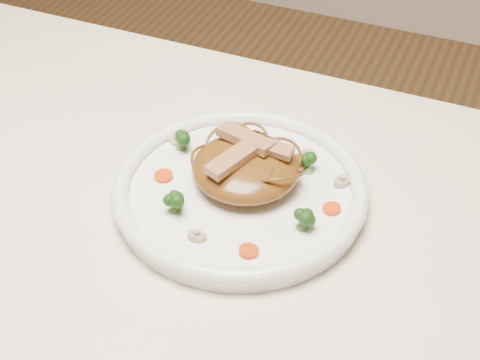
% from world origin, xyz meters
% --- Properties ---
extents(table, '(1.20, 0.80, 0.75)m').
position_xyz_m(table, '(0.00, 0.00, 0.65)').
color(table, white).
rests_on(table, ground).
extents(plate, '(0.35, 0.35, 0.02)m').
position_xyz_m(plate, '(0.08, 0.10, 0.76)').
color(plate, white).
rests_on(plate, table).
extents(noodle_mound, '(0.15, 0.15, 0.04)m').
position_xyz_m(noodle_mound, '(0.08, 0.12, 0.79)').
color(noodle_mound, brown).
rests_on(noodle_mound, plate).
extents(chicken_a, '(0.06, 0.02, 0.01)m').
position_xyz_m(chicken_a, '(0.10, 0.13, 0.81)').
color(chicken_a, tan).
rests_on(chicken_a, noodle_mound).
extents(chicken_b, '(0.08, 0.04, 0.01)m').
position_xyz_m(chicken_b, '(0.07, 0.14, 0.81)').
color(chicken_b, tan).
rests_on(chicken_b, noodle_mound).
extents(chicken_c, '(0.05, 0.07, 0.01)m').
position_xyz_m(chicken_c, '(0.07, 0.10, 0.81)').
color(chicken_c, tan).
rests_on(chicken_c, noodle_mound).
extents(broccoli_0, '(0.03, 0.03, 0.03)m').
position_xyz_m(broccoli_0, '(0.14, 0.16, 0.78)').
color(broccoli_0, '#17470E').
rests_on(broccoli_0, plate).
extents(broccoli_1, '(0.03, 0.03, 0.03)m').
position_xyz_m(broccoli_1, '(-0.02, 0.14, 0.78)').
color(broccoli_1, '#17470E').
rests_on(broccoli_1, plate).
extents(broccoli_2, '(0.03, 0.03, 0.03)m').
position_xyz_m(broccoli_2, '(0.03, 0.04, 0.78)').
color(broccoli_2, '#17470E').
rests_on(broccoli_2, plate).
extents(broccoli_3, '(0.02, 0.02, 0.03)m').
position_xyz_m(broccoli_3, '(0.17, 0.07, 0.78)').
color(broccoli_3, '#17470E').
rests_on(broccoli_3, plate).
extents(carrot_0, '(0.02, 0.02, 0.00)m').
position_xyz_m(carrot_0, '(0.13, 0.17, 0.77)').
color(carrot_0, '#C73A07').
rests_on(carrot_0, plate).
extents(carrot_1, '(0.03, 0.03, 0.00)m').
position_xyz_m(carrot_1, '(-0.01, 0.08, 0.77)').
color(carrot_1, '#C73A07').
rests_on(carrot_1, plate).
extents(carrot_2, '(0.03, 0.03, 0.00)m').
position_xyz_m(carrot_2, '(0.19, 0.11, 0.77)').
color(carrot_2, '#C73A07').
rests_on(carrot_2, plate).
extents(carrot_3, '(0.02, 0.02, 0.00)m').
position_xyz_m(carrot_3, '(0.04, 0.20, 0.77)').
color(carrot_3, '#C73A07').
rests_on(carrot_3, plate).
extents(carrot_4, '(0.03, 0.03, 0.00)m').
position_xyz_m(carrot_4, '(0.13, 0.01, 0.77)').
color(carrot_4, '#C73A07').
rests_on(carrot_4, plate).
extents(mushroom_0, '(0.02, 0.02, 0.01)m').
position_xyz_m(mushroom_0, '(0.07, 0.01, 0.77)').
color(mushroom_0, '#BCAD8D').
rests_on(mushroom_0, plate).
extents(mushroom_1, '(0.03, 0.03, 0.01)m').
position_xyz_m(mushroom_1, '(0.19, 0.16, 0.77)').
color(mushroom_1, '#BCAD8D').
rests_on(mushroom_1, plate).
extents(mushroom_2, '(0.03, 0.03, 0.01)m').
position_xyz_m(mushroom_2, '(-0.03, 0.15, 0.77)').
color(mushroom_2, '#BCAD8D').
rests_on(mushroom_2, plate).
extents(mushroom_3, '(0.04, 0.04, 0.01)m').
position_xyz_m(mushroom_3, '(0.13, 0.19, 0.77)').
color(mushroom_3, '#BCAD8D').
rests_on(mushroom_3, plate).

